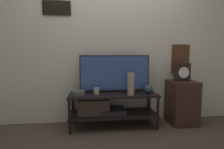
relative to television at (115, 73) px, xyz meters
name	(u,v)px	position (x,y,z in m)	size (l,w,h in m)	color
ground_plane	(115,134)	(-0.04, -0.37, -0.81)	(12.00, 12.00, 0.00)	#4C3D2D
wall_back	(111,39)	(-0.04, 0.18, 0.54)	(6.40, 0.08, 2.70)	beige
media_console	(106,106)	(-0.14, -0.10, -0.48)	(1.31, 0.46, 0.51)	black
television	(115,73)	(0.00, 0.00, 0.00)	(1.07, 0.05, 0.57)	black
vase_wide_bowl	(78,93)	(-0.55, -0.14, -0.26)	(0.19, 0.19, 0.06)	#4C5647
vase_tall_ceramic	(131,84)	(0.20, -0.23, -0.13)	(0.10, 0.10, 0.32)	tan
vase_round_glass	(148,89)	(0.49, -0.15, -0.23)	(0.14, 0.14, 0.14)	#2D4251
candle_jar	(97,91)	(-0.29, -0.11, -0.25)	(0.08, 0.08, 0.09)	#C1B29E
side_table	(182,102)	(1.07, -0.08, -0.47)	(0.40, 0.42, 0.68)	#382319
mantel_clock	(182,72)	(1.05, -0.08, 0.01)	(0.22, 0.11, 0.28)	black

